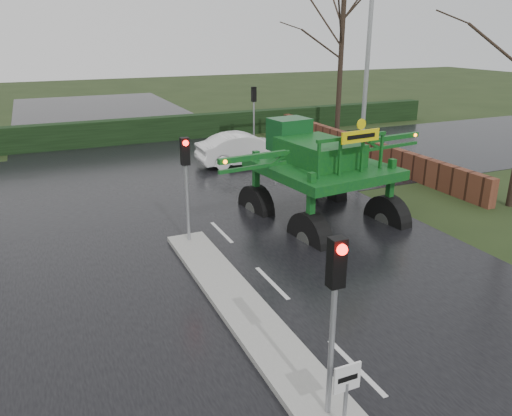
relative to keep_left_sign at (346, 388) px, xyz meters
name	(u,v)px	position (x,y,z in m)	size (l,w,h in m)	color
ground	(355,368)	(1.30, 1.50, -1.06)	(140.00, 140.00, 0.00)	black
road_main	(203,214)	(1.30, 11.50, -1.05)	(14.00, 80.00, 0.02)	black
road_cross	(164,175)	(1.30, 17.50, -1.05)	(80.00, 12.00, 0.02)	black
median_island	(242,308)	(0.00, 4.50, -0.97)	(1.20, 10.00, 0.16)	gray
hedge_row	(131,131)	(1.30, 25.50, -0.31)	(44.00, 0.90, 1.50)	black
brick_wall	(348,144)	(11.80, 17.50, -0.46)	(0.40, 20.00, 1.20)	#592D1E
keep_left_sign	(346,388)	(0.00, 0.00, 0.00)	(0.50, 0.07, 1.35)	gray
traffic_signal_near	(335,291)	(0.00, 0.49, 1.53)	(0.26, 0.33, 3.52)	gray
traffic_signal_mid	(186,168)	(0.00, 8.99, 1.53)	(0.26, 0.33, 3.52)	gray
traffic_signal_far	(254,103)	(7.80, 21.51, 1.53)	(0.26, 0.33, 3.52)	gray
street_light_right	(363,45)	(9.49, 13.50, 4.93)	(3.85, 0.30, 10.00)	gray
tree_right_far	(342,32)	(14.30, 22.50, 5.44)	(7.00, 7.00, 12.05)	black
crop_sprayer	(308,172)	(3.72, 7.92, 1.26)	(8.72, 5.87, 4.89)	black
white_sedan	(245,164)	(5.67, 17.78, -1.06)	(1.73, 4.97, 1.64)	white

